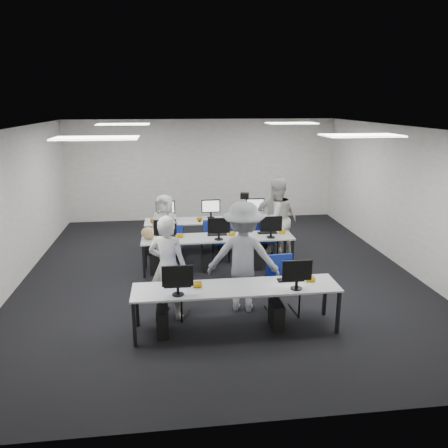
{
  "coord_description": "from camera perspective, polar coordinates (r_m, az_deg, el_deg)",
  "views": [
    {
      "loc": [
        -0.95,
        -8.55,
        3.49
      ],
      "look_at": [
        0.13,
        0.23,
        1.0
      ],
      "focal_mm": 35.0,
      "sensor_mm": 36.0,
      "label": 1
    }
  ],
  "objects": [
    {
      "name": "room",
      "position": [
        8.83,
        -0.68,
        2.69
      ],
      "size": [
        9.0,
        9.02,
        3.0
      ],
      "color": "black",
      "rests_on": "ground"
    },
    {
      "name": "ceiling_panels",
      "position": [
        8.62,
        -0.71,
        12.35
      ],
      "size": [
        5.2,
        4.6,
        0.02
      ],
      "color": "white",
      "rests_on": "room"
    },
    {
      "name": "desk_front",
      "position": [
        6.83,
        1.61,
        -8.59
      ],
      "size": [
        3.2,
        0.7,
        0.73
      ],
      "color": "#B2B5B7",
      "rests_on": "ground"
    },
    {
      "name": "desk_mid",
      "position": [
        9.24,
        -0.8,
        -1.99
      ],
      "size": [
        3.2,
        0.7,
        0.73
      ],
      "color": "#B2B5B7",
      "rests_on": "ground"
    },
    {
      "name": "desk_back",
      "position": [
        10.58,
        -1.63,
        0.3
      ],
      "size": [
        3.2,
        0.7,
        0.73
      ],
      "color": "#B2B5B7",
      "rests_on": "ground"
    },
    {
      "name": "equipment_front",
      "position": [
        6.93,
        0.02,
        -11.16
      ],
      "size": [
        2.51,
        0.41,
        1.19
      ],
      "color": "#0D1FB0",
      "rests_on": "desk_front"
    },
    {
      "name": "equipment_mid",
      "position": [
        9.31,
        -1.95,
        -3.96
      ],
      "size": [
        2.91,
        0.41,
        1.19
      ],
      "color": "white",
      "rests_on": "desk_mid"
    },
    {
      "name": "equipment_back",
      "position": [
        10.7,
        -0.6,
        -1.31
      ],
      "size": [
        2.91,
        0.41,
        1.19
      ],
      "color": "white",
      "rests_on": "desk_back"
    },
    {
      "name": "chair_0",
      "position": [
        7.48,
        -6.41,
        -9.95
      ],
      "size": [
        0.53,
        0.56,
        0.83
      ],
      "rotation": [
        0.0,
        0.0,
        -0.35
      ],
      "color": "navy",
      "rests_on": "ground"
    },
    {
      "name": "chair_1",
      "position": [
        7.59,
        7.58,
        -9.23
      ],
      "size": [
        0.52,
        0.56,
        0.98
      ],
      "rotation": [
        0.0,
        0.0,
        0.08
      ],
      "color": "navy",
      "rests_on": "ground"
    },
    {
      "name": "chair_2",
      "position": [
        9.75,
        -6.59,
        -3.7
      ],
      "size": [
        0.49,
        0.52,
        0.84
      ],
      "rotation": [
        0.0,
        0.0,
        -0.2
      ],
      "color": "navy",
      "rests_on": "ground"
    },
    {
      "name": "chair_3",
      "position": [
        9.99,
        -0.22,
        -3.16
      ],
      "size": [
        0.5,
        0.53,
        0.83
      ],
      "rotation": [
        0.0,
        0.0,
        -0.25
      ],
      "color": "navy",
      "rests_on": "ground"
    },
    {
      "name": "chair_4",
      "position": [
        10.04,
        5.58,
        -2.96
      ],
      "size": [
        0.46,
        0.5,
        0.92
      ],
      "rotation": [
        0.0,
        0.0,
        -0.03
      ],
      "color": "navy",
      "rests_on": "ground"
    },
    {
      "name": "chair_5",
      "position": [
        10.18,
        -7.25,
        -2.78
      ],
      "size": [
        0.48,
        0.52,
        0.9
      ],
      "rotation": [
        0.0,
        0.0,
        -0.08
      ],
      "color": "navy",
      "rests_on": "ground"
    },
    {
      "name": "chair_6",
      "position": [
        10.21,
        -1.67,
        -2.61
      ],
      "size": [
        0.45,
        0.49,
        0.9
      ],
      "rotation": [
        0.0,
        0.0,
        0.02
      ],
      "color": "navy",
      "rests_on": "ground"
    },
    {
      "name": "chair_7",
      "position": [
        10.35,
        5.16,
        -2.47
      ],
      "size": [
        0.51,
        0.54,
        0.86
      ],
      "rotation": [
        0.0,
        0.0,
        0.21
      ],
      "color": "navy",
      "rests_on": "ground"
    },
    {
      "name": "handbag",
      "position": [
        9.19,
        -9.85,
        -1.18
      ],
      "size": [
        0.35,
        0.27,
        0.25
      ],
      "primitive_type": "ellipsoid",
      "rotation": [
        0.0,
        0.0,
        -0.27
      ],
      "color": "tan",
      "rests_on": "desk_mid"
    },
    {
      "name": "student_0",
      "position": [
        7.21,
        -7.34,
        -5.65
      ],
      "size": [
        0.75,
        0.62,
        1.76
      ],
      "primitive_type": "imported",
      "rotation": [
        0.0,
        0.0,
        2.78
      ],
      "color": "#B8B7AD",
      "rests_on": "ground"
    },
    {
      "name": "student_1",
      "position": [
        9.95,
        6.75,
        0.68
      ],
      "size": [
        1.1,
        0.99,
        1.86
      ],
      "primitive_type": "imported",
      "rotation": [
        0.0,
        0.0,
        3.52
      ],
      "color": "#B8B7AD",
      "rests_on": "ground"
    },
    {
      "name": "student_2",
      "position": [
        9.99,
        -7.68,
        -0.39
      ],
      "size": [
        0.85,
        0.72,
        1.49
      ],
      "primitive_type": "imported",
      "rotation": [
        0.0,
        0.0,
        -0.39
      ],
      "color": "#B8B7AD",
      "rests_on": "ground"
    },
    {
      "name": "student_3",
      "position": [
        10.33,
        6.59,
        0.79
      ],
      "size": [
        1.07,
        0.67,
        1.7
      ],
      "primitive_type": "imported",
      "rotation": [
        0.0,
        0.0,
        -0.28
      ],
      "color": "#B8B7AD",
      "rests_on": "ground"
    },
    {
      "name": "photographer",
      "position": [
        7.4,
        2.53,
        -4.34
      ],
      "size": [
        1.36,
        0.97,
        1.91
      ],
      "primitive_type": "imported",
      "rotation": [
        0.0,
        0.0,
        2.92
      ],
      "color": "slate",
      "rests_on": "ground"
    },
    {
      "name": "dslr_camera",
      "position": [
        7.29,
        2.71,
        3.7
      ],
      "size": [
        0.18,
        0.21,
        0.1
      ],
      "primitive_type": "cube",
      "rotation": [
        0.0,
        0.0,
        2.92
      ],
      "color": "black",
      "rests_on": "photographer"
    }
  ]
}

